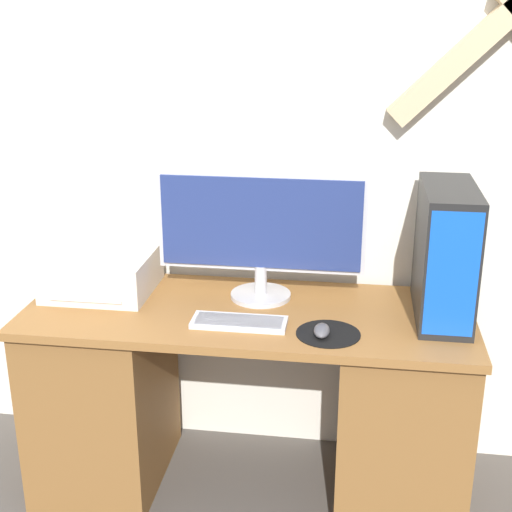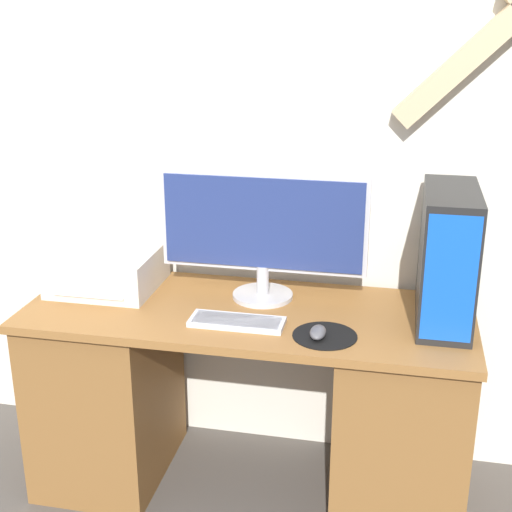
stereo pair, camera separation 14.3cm
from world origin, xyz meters
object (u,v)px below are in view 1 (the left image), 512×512
object	(u,v)px
monitor	(261,228)
printer	(102,272)
computer_tower	(445,253)
keyboard	(239,322)
mouse	(322,331)

from	to	relation	value
monitor	printer	world-z (taller)	monitor
monitor	computer_tower	xyz separation A→B (m)	(0.64, -0.07, -0.04)
monitor	computer_tower	world-z (taller)	monitor
computer_tower	monitor	bearing A→B (deg)	173.67
monitor	printer	distance (m)	0.63
computer_tower	printer	size ratio (longest dim) A/B	1.21
keyboard	printer	size ratio (longest dim) A/B	0.85
printer	computer_tower	bearing A→B (deg)	-2.24
mouse	printer	distance (m)	0.88
computer_tower	printer	xyz separation A→B (m)	(-1.23, 0.05, -0.16)
monitor	keyboard	xyz separation A→B (m)	(-0.04, -0.25, -0.25)
computer_tower	printer	distance (m)	1.24
keyboard	computer_tower	distance (m)	0.73
keyboard	mouse	world-z (taller)	mouse
monitor	keyboard	bearing A→B (deg)	-98.77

